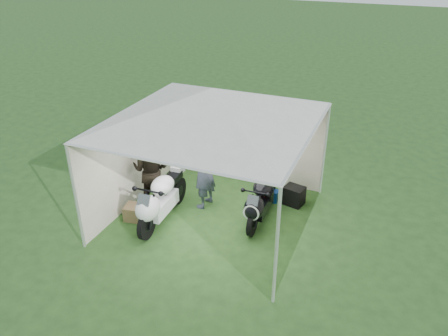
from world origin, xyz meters
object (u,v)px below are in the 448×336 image
(person_blue_jacket, at_px, (204,169))
(crate_0, at_px, (139,212))
(person_dark_jacket, at_px, (151,170))
(motorcycle_black, at_px, (261,199))
(crate_1, at_px, (134,212))
(paddock_stand, at_px, (270,195))
(equipment_box, at_px, (294,196))
(motorcycle_white, at_px, (160,199))
(canopy_tent, at_px, (213,108))

(person_blue_jacket, relative_size, crate_0, 4.05)
(person_dark_jacket, bearing_deg, motorcycle_black, 178.52)
(crate_1, bearing_deg, person_blue_jacket, 42.80)
(paddock_stand, relative_size, person_blue_jacket, 0.20)
(paddock_stand, bearing_deg, motorcycle_black, -88.28)
(person_blue_jacket, height_order, equipment_box, person_blue_jacket)
(paddock_stand, bearing_deg, crate_1, -143.44)
(person_blue_jacket, relative_size, equipment_box, 4.17)
(paddock_stand, height_order, equipment_box, equipment_box)
(person_blue_jacket, xyz_separation_m, crate_0, (-1.13, -1.06, -0.79))
(motorcycle_white, relative_size, motorcycle_black, 1.10)
(motorcycle_black, height_order, person_dark_jacket, person_dark_jacket)
(person_blue_jacket, height_order, crate_0, person_blue_jacket)
(canopy_tent, xyz_separation_m, motorcycle_white, (-0.99, -0.65, -1.99))
(canopy_tent, height_order, equipment_box, canopy_tent)
(paddock_stand, height_order, person_blue_jacket, person_blue_jacket)
(crate_0, xyz_separation_m, crate_1, (-0.09, -0.07, 0.01))
(motorcycle_white, relative_size, crate_0, 4.58)
(motorcycle_white, relative_size, person_blue_jacket, 1.13)
(person_dark_jacket, height_order, person_blue_jacket, person_blue_jacket)
(motorcycle_black, relative_size, person_dark_jacket, 1.06)
(motorcycle_white, distance_m, motorcycle_black, 2.19)
(equipment_box, bearing_deg, paddock_stand, -173.67)
(motorcycle_white, bearing_deg, motorcycle_black, 21.28)
(canopy_tent, distance_m, motorcycle_white, 2.32)
(canopy_tent, bearing_deg, motorcycle_black, 13.73)
(paddock_stand, relative_size, equipment_box, 0.81)
(crate_0, bearing_deg, equipment_box, 32.09)
(canopy_tent, bearing_deg, crate_1, -153.92)
(person_dark_jacket, height_order, crate_0, person_dark_jacket)
(motorcycle_white, bearing_deg, equipment_box, 33.28)
(motorcycle_white, xyz_separation_m, crate_0, (-0.52, -0.07, -0.43))
(motorcycle_black, bearing_deg, equipment_box, 59.20)
(person_dark_jacket, distance_m, person_blue_jacket, 1.22)
(canopy_tent, height_order, person_blue_jacket, canopy_tent)
(canopy_tent, xyz_separation_m, motorcycle_black, (1.00, 0.25, -2.04))
(canopy_tent, height_order, person_dark_jacket, canopy_tent)
(paddock_stand, height_order, crate_1, crate_1)
(motorcycle_white, distance_m, person_blue_jacket, 1.22)
(person_dark_jacket, xyz_separation_m, equipment_box, (3.06, 1.27, -0.69))
(motorcycle_white, relative_size, person_dark_jacket, 1.17)
(equipment_box, height_order, crate_0, equipment_box)
(motorcycle_black, bearing_deg, person_dark_jacket, -174.45)
(paddock_stand, bearing_deg, canopy_tent, -130.89)
(paddock_stand, relative_size, crate_0, 0.79)
(motorcycle_black, relative_size, crate_0, 4.16)
(motorcycle_black, xyz_separation_m, crate_0, (-2.52, -0.96, -0.38))
(motorcycle_black, height_order, crate_0, motorcycle_black)
(crate_0, bearing_deg, person_dark_jacket, 91.43)
(paddock_stand, height_order, person_dark_jacket, person_dark_jacket)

